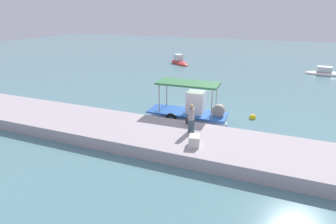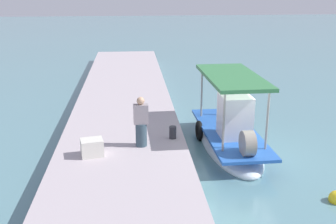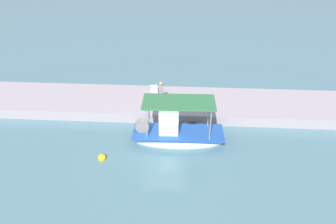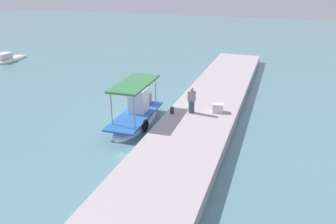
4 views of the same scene
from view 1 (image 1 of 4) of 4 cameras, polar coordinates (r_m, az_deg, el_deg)
The scene contains 9 objects.
ground_plane at distance 18.77m, azimuth 6.55°, elevation -1.74°, with size 120.00×120.00×0.00m, color slate.
dock_quay at distance 15.06m, azimuth 2.32°, elevation -5.89°, with size 36.00×4.15×0.68m, color #B0A4AA.
main_fishing_boat at distance 18.51m, azimuth 4.32°, elevation -0.40°, with size 5.50×2.04×2.98m.
fisherman_near_bollard at distance 15.04m, azimuth 4.84°, elevation -1.55°, with size 0.37×0.46×1.61m.
mooring_bollard at distance 16.32m, azimuth 4.07°, elevation -1.73°, with size 0.24×0.24×0.41m, color #2D2D33.
cargo_crate at distance 13.75m, azimuth 5.47°, elevation -5.88°, with size 0.65×0.52×0.52m, color silver.
marker_buoy at distance 19.81m, azimuth 17.04°, elevation -1.06°, with size 0.45×0.45×0.45m.
moored_boat_near at distance 37.24m, azimuth 30.11°, elevation 6.86°, with size 5.06×1.84×1.18m.
moored_boat_mid at distance 39.70m, azimuth 2.34°, elevation 10.28°, with size 4.31×4.59×1.47m.
Camera 1 is at (4.53, -16.85, 6.92)m, focal length 29.56 mm.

